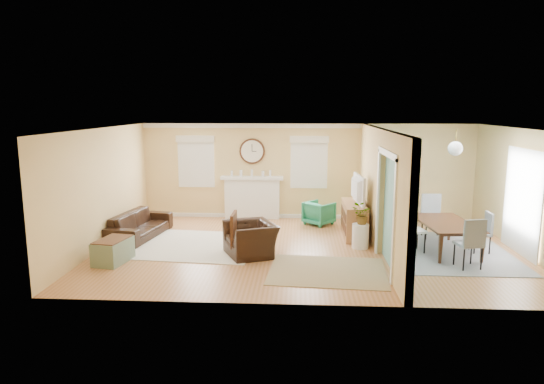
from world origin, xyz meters
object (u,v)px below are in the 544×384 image
Objects in this scene: sofa at (140,225)px; credenza at (354,220)px; green_chair at (319,213)px; eames_chair at (251,239)px; dining_table at (447,237)px.

sofa is 5.08m from credenza.
green_chair reaches higher than sofa.
green_chair is (1.51, 2.75, -0.04)m from eames_chair.
credenza reaches higher than eames_chair.
credenza reaches higher than green_chair.
credenza is at bearing 166.25° from green_chair.
dining_table is at bearing -87.95° from sofa.
credenza is at bearing 53.18° from dining_table.
eames_chair reaches higher than green_chair.
green_chair is at bearing 125.36° from credenza.
dining_table reaches higher than green_chair.
credenza is 0.81× the size of dining_table.
sofa is 4.53m from green_chair.
dining_table is at bearing -31.47° from credenza.
sofa is at bearing 78.46° from dining_table.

